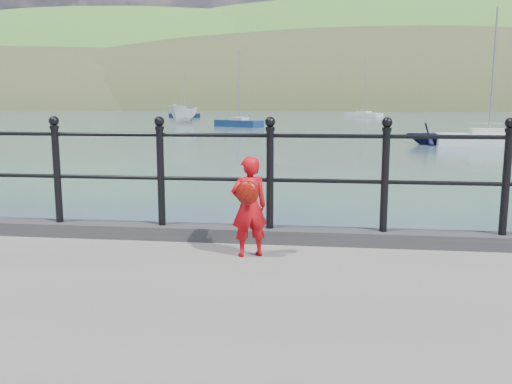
# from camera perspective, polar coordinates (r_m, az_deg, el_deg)

# --- Properties ---
(ground) EXTENTS (600.00, 600.00, 0.00)m
(ground) POSITION_cam_1_polar(r_m,az_deg,el_deg) (6.45, -3.90, -13.32)
(ground) COLOR #2D4251
(ground) RESTS_ON ground
(kerb) EXTENTS (60.00, 0.30, 0.15)m
(kerb) POSITION_cam_1_polar(r_m,az_deg,el_deg) (5.98, -4.29, -4.33)
(kerb) COLOR #28282B
(kerb) RESTS_ON quay
(railing) EXTENTS (18.11, 0.11, 1.20)m
(railing) POSITION_cam_1_polar(r_m,az_deg,el_deg) (5.84, -4.38, 2.82)
(railing) COLOR black
(railing) RESTS_ON kerb
(far_shore) EXTENTS (830.00, 200.00, 156.00)m
(far_shore) POSITION_cam_1_polar(r_m,az_deg,el_deg) (249.32, 15.80, 3.29)
(far_shore) COLOR #333A21
(far_shore) RESTS_ON ground
(child) EXTENTS (0.42, 0.37, 0.98)m
(child) POSITION_cam_1_polar(r_m,az_deg,el_deg) (5.25, -0.73, -1.46)
(child) COLOR red
(child) RESTS_ON quay
(launch_white) EXTENTS (3.15, 6.19, 2.28)m
(launch_white) POSITION_cam_1_polar(r_m,az_deg,el_deg) (65.15, -7.63, 8.14)
(launch_white) COLOR silver
(launch_white) RESTS_ON ground
(launch_navy) EXTENTS (2.70, 2.41, 1.30)m
(launch_navy) POSITION_cam_1_polar(r_m,az_deg,el_deg) (33.96, 17.65, 5.86)
(launch_navy) COLOR black
(launch_navy) RESTS_ON ground
(sailboat_deep) EXTENTS (6.51, 5.98, 9.99)m
(sailboat_deep) POSITION_cam_1_polar(r_m,az_deg,el_deg) (96.53, 11.24, 7.96)
(sailboat_deep) COLOR silver
(sailboat_deep) RESTS_ON ground
(sailboat_near) EXTENTS (5.82, 1.93, 7.96)m
(sailboat_near) POSITION_cam_1_polar(r_m,az_deg,el_deg) (34.28, 23.26, 5.05)
(sailboat_near) COLOR silver
(sailboat_near) RESTS_ON ground
(sailboat_left) EXTENTS (5.04, 1.95, 7.17)m
(sailboat_left) POSITION_cam_1_polar(r_m,az_deg,el_deg) (90.56, -7.53, 7.97)
(sailboat_left) COLOR black
(sailboat_left) RESTS_ON ground
(sailboat_port) EXTENTS (5.47, 4.39, 7.92)m
(sailboat_port) POSITION_cam_1_polar(r_m,az_deg,el_deg) (56.10, -1.85, 7.21)
(sailboat_port) COLOR navy
(sailboat_port) RESTS_ON ground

